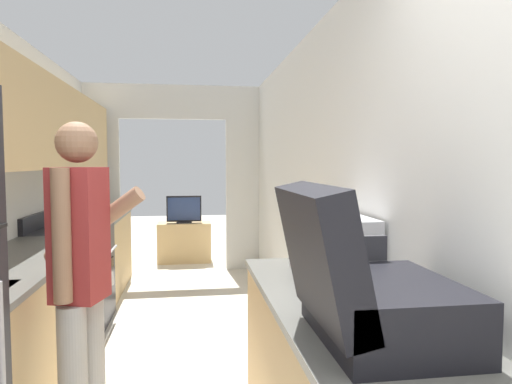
# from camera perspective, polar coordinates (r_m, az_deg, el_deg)

# --- Properties ---
(wall_right) EXTENTS (0.06, 7.89, 2.50)m
(wall_right) POSITION_cam_1_polar(r_m,az_deg,el_deg) (3.01, 10.63, -0.62)
(wall_right) COLOR silver
(wall_right) RESTS_ON ground_plane
(wall_far_with_doorway) EXTENTS (2.71, 0.06, 2.50)m
(wall_far_with_doorway) POSITION_cam_1_polar(r_m,az_deg,el_deg) (6.22, -10.26, 3.14)
(wall_far_with_doorway) COLOR silver
(wall_far_with_doorway) RESTS_ON ground_plane
(counter_left) EXTENTS (0.62, 4.36, 0.88)m
(counter_left) POSITION_cam_1_polar(r_m,az_deg,el_deg) (4.12, -23.41, -11.11)
(counter_left) COLOR tan
(counter_left) RESTS_ON ground_plane
(range_oven) EXTENTS (0.66, 0.79, 1.02)m
(range_oven) POSITION_cam_1_polar(r_m,az_deg,el_deg) (4.48, -21.99, -9.80)
(range_oven) COLOR black
(range_oven) RESTS_ON ground_plane
(person) EXTENTS (0.53, 0.44, 1.66)m
(person) POSITION_cam_1_polar(r_m,az_deg,el_deg) (2.34, -21.10, -10.93)
(person) COLOR #9E9E9E
(person) RESTS_ON ground_plane
(suitcase) EXTENTS (0.55, 0.59, 0.52)m
(suitcase) POSITION_cam_1_polar(r_m,az_deg,el_deg) (1.58, 13.24, -11.81)
(suitcase) COLOR black
(suitcase) RESTS_ON counter_right
(microwave) EXTENTS (0.37, 0.49, 0.31)m
(microwave) POSITION_cam_1_polar(r_m,az_deg,el_deg) (2.45, 9.50, -6.62)
(microwave) COLOR #B7B7BC
(microwave) RESTS_ON counter_right
(book_stack) EXTENTS (0.21, 0.28, 0.04)m
(book_stack) POSITION_cam_1_polar(r_m,az_deg,el_deg) (2.06, 9.79, -12.52)
(book_stack) COLOR #2D4C99
(book_stack) RESTS_ON counter_right
(tv_cabinet) EXTENTS (0.78, 0.42, 0.58)m
(tv_cabinet) POSITION_cam_1_polar(r_m,az_deg,el_deg) (6.91, -8.94, -6.18)
(tv_cabinet) COLOR tan
(tv_cabinet) RESTS_ON ground_plane
(television) EXTENTS (0.51, 0.16, 0.40)m
(television) POSITION_cam_1_polar(r_m,az_deg,el_deg) (6.80, -8.99, -2.19)
(television) COLOR black
(television) RESTS_ON tv_cabinet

